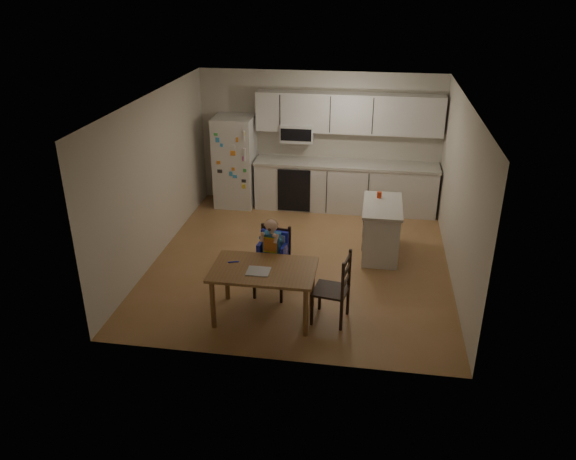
# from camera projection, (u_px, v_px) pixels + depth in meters

# --- Properties ---
(room) EXTENTS (4.52, 5.01, 2.51)m
(room) POSITION_uv_depth(u_px,v_px,m) (306.00, 174.00, 8.66)
(room) COLOR olive
(room) RESTS_ON ground
(refrigerator) EXTENTS (0.72, 0.70, 1.70)m
(refrigerator) POSITION_uv_depth(u_px,v_px,m) (235.00, 162.00, 10.55)
(refrigerator) COLOR silver
(refrigerator) RESTS_ON ground
(kitchen_run) EXTENTS (3.37, 0.62, 2.15)m
(kitchen_run) POSITION_uv_depth(u_px,v_px,m) (345.00, 164.00, 10.33)
(kitchen_run) COLOR silver
(kitchen_run) RESTS_ON ground
(kitchen_island) EXTENTS (0.60, 1.14, 0.84)m
(kitchen_island) POSITION_uv_depth(u_px,v_px,m) (381.00, 229.00, 8.80)
(kitchen_island) COLOR silver
(kitchen_island) RESTS_ON ground
(red_cup) EXTENTS (0.08, 0.08, 0.09)m
(red_cup) POSITION_uv_depth(u_px,v_px,m) (379.00, 195.00, 8.87)
(red_cup) COLOR red
(red_cup) RESTS_ON kitchen_island
(dining_table) EXTENTS (1.31, 0.84, 0.70)m
(dining_table) POSITION_uv_depth(u_px,v_px,m) (264.00, 275.00, 7.09)
(dining_table) COLOR brown
(dining_table) RESTS_ON ground
(napkin) EXTENTS (0.29, 0.25, 0.01)m
(napkin) POSITION_uv_depth(u_px,v_px,m) (258.00, 271.00, 6.97)
(napkin) COLOR silver
(napkin) RESTS_ON dining_table
(toddler_spoon) EXTENTS (0.12, 0.06, 0.02)m
(toddler_spoon) POSITION_uv_depth(u_px,v_px,m) (233.00, 262.00, 7.19)
(toddler_spoon) COLOR #242DC5
(toddler_spoon) RESTS_ON dining_table
(chair_booster) EXTENTS (0.48, 0.48, 1.13)m
(chair_booster) POSITION_uv_depth(u_px,v_px,m) (273.00, 248.00, 7.61)
(chair_booster) COLOR black
(chair_booster) RESTS_ON ground
(chair_side) EXTENTS (0.48, 0.48, 0.95)m
(chair_side) POSITION_uv_depth(u_px,v_px,m) (338.00, 284.00, 7.02)
(chair_side) COLOR black
(chair_side) RESTS_ON ground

